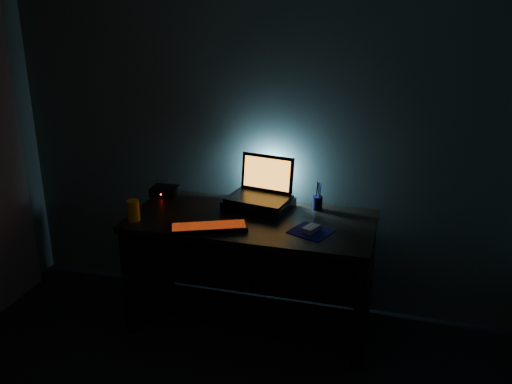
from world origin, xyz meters
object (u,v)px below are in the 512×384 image
keyboard (209,227)px  mouse (311,229)px  pen_cup (317,203)px  laptop (262,188)px  router (165,191)px  juice_glass (133,210)px

keyboard → mouse: mouse is taller
pen_cup → mouse: bearing=-86.1°
laptop → router: (-0.69, 0.02, -0.09)m
keyboard → router: bearing=113.3°
laptop → juice_glass: (-0.69, -0.44, -0.06)m
keyboard → pen_cup: 0.74m
mouse → pen_cup: 0.36m
mouse → juice_glass: bearing=-151.5°
pen_cup → juice_glass: juice_glass is taller
laptop → pen_cup: (0.36, 0.03, -0.08)m
pen_cup → keyboard: bearing=-139.5°
laptop → pen_cup: laptop is taller
pen_cup → router: (-1.04, -0.02, -0.02)m
mouse → juice_glass: 1.08m
laptop → mouse: 0.51m
mouse → router: bearing=-175.3°
keyboard → mouse: size_ratio=4.45×
laptop → pen_cup: size_ratio=4.71×
juice_glass → router: bearing=90.0°
mouse → pen_cup: bearing=116.1°
keyboard → pen_cup: (0.56, 0.48, 0.03)m
juice_glass → router: 0.46m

